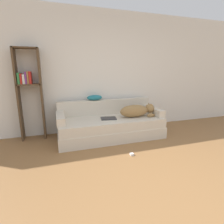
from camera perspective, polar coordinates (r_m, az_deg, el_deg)
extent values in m
plane|color=olive|center=(2.21, 20.63, -26.86)|extent=(20.00, 20.00, 0.00)
cube|color=silver|center=(4.16, -2.07, 12.70)|extent=(7.75, 0.06, 2.70)
cube|color=beige|center=(3.79, -0.47, -6.40)|extent=(2.19, 0.93, 0.23)
cube|color=beige|center=(3.72, -0.43, -3.37)|extent=(2.15, 0.89, 0.19)
cube|color=beige|center=(4.03, -2.16, 1.73)|extent=(2.15, 0.15, 0.33)
cube|color=beige|center=(3.51, -16.52, -1.99)|extent=(0.15, 0.74, 0.16)
cube|color=beige|center=(4.09, 13.33, 0.34)|extent=(0.15, 0.74, 0.16)
ellipsoid|color=olive|center=(3.76, 7.25, 0.32)|extent=(0.64, 0.27, 0.26)
sphere|color=olive|center=(3.93, 12.20, 1.19)|extent=(0.20, 0.20, 0.20)
cone|color=olive|center=(3.86, 12.66, 2.11)|extent=(0.07, 0.07, 0.09)
cone|color=olive|center=(3.96, 11.86, 2.41)|extent=(0.07, 0.07, 0.09)
ellipsoid|color=olive|center=(3.84, 12.63, -1.07)|extent=(0.19, 0.07, 0.08)
cube|color=#2D2D30|center=(3.63, -1.13, -2.08)|extent=(0.35, 0.29, 0.02)
ellipsoid|color=teal|center=(3.93, -5.70, 4.69)|extent=(0.34, 0.18, 0.12)
cube|color=#4C3823|center=(3.92, -28.24, 4.68)|extent=(0.04, 0.26, 1.83)
cube|color=#4C3823|center=(3.86, -21.95, 5.20)|extent=(0.04, 0.26, 1.83)
cube|color=#4C3823|center=(3.88, -26.50, 18.23)|extent=(0.45, 0.26, 0.02)
cube|color=#4C3823|center=(3.86, -25.44, 8.16)|extent=(0.45, 0.26, 0.02)
cube|color=#337F42|center=(3.87, -28.07, 9.66)|extent=(0.04, 0.20, 0.21)
cube|color=red|center=(3.86, -27.42, 9.61)|extent=(0.03, 0.20, 0.20)
cube|color=silver|center=(3.85, -26.75, 9.57)|extent=(0.04, 0.20, 0.18)
cube|color=#753384|center=(3.85, -26.18, 9.98)|extent=(0.03, 0.20, 0.23)
cube|color=olive|center=(3.84, -25.67, 10.10)|extent=(0.03, 0.20, 0.24)
cube|color=red|center=(3.84, -25.06, 10.14)|extent=(0.04, 0.20, 0.24)
cube|color=white|center=(3.06, 6.49, -13.55)|extent=(0.06, 0.06, 0.03)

